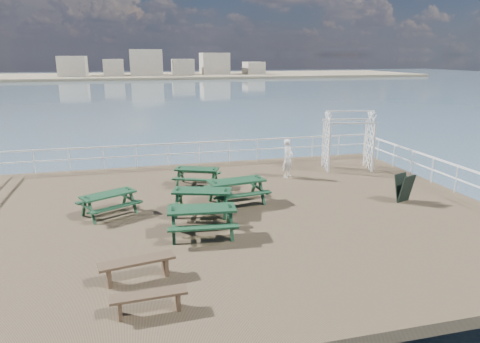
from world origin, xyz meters
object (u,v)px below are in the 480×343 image
picnic_table_d (202,196)px  trellis_arbor (348,143)px  picnic_table_e (202,215)px  picnic_table_b (197,173)px  picnic_table_c (237,186)px  person (288,158)px  flat_bench_near (149,298)px  flat_bench_far (137,265)px  picnic_table_a (109,199)px

picnic_table_d → trellis_arbor: (7.41, 4.06, 0.61)m
picnic_table_e → picnic_table_d: bearing=86.1°
picnic_table_b → picnic_table_e: 4.91m
picnic_table_c → trellis_arbor: bearing=20.2°
picnic_table_b → picnic_table_e: (-0.59, -4.88, 0.08)m
trellis_arbor → person: (-3.12, -0.60, -0.38)m
picnic_table_d → flat_bench_near: picnic_table_d is taller
person → picnic_table_c: bearing=-178.7°
flat_bench_near → flat_bench_far: size_ratio=0.87×
picnic_table_a → picnic_table_e: (2.71, -2.38, 0.08)m
picnic_table_d → flat_bench_far: picnic_table_d is taller
picnic_table_a → picnic_table_e: 3.60m
picnic_table_c → flat_bench_far: picnic_table_c is taller
picnic_table_b → person: bearing=27.9°
picnic_table_d → flat_bench_far: (-2.17, -3.95, -0.22)m
trellis_arbor → flat_bench_far: bearing=-129.1°
picnic_table_b → picnic_table_d: picnic_table_d is taller
picnic_table_e → flat_bench_far: 2.89m
picnic_table_d → trellis_arbor: size_ratio=0.84×
picnic_table_e → trellis_arbor: size_ratio=0.78×
picnic_table_a → picnic_table_d: 3.06m
picnic_table_a → picnic_table_d: (3.00, -0.61, 0.06)m
picnic_table_b → flat_bench_far: size_ratio=1.17×
picnic_table_b → picnic_table_c: bearing=-43.0°
picnic_table_a → person: person is taller
flat_bench_near → trellis_arbor: bearing=42.6°
flat_bench_near → picnic_table_e: bearing=62.6°
picnic_table_b → flat_bench_far: 7.48m
picnic_table_e → person: person is taller
picnic_table_e → flat_bench_far: (-1.88, -2.18, -0.24)m
picnic_table_c → trellis_arbor: (6.05, 3.32, 0.59)m
picnic_table_b → flat_bench_near: picnic_table_b is taller
picnic_table_a → flat_bench_far: (0.83, -4.56, -0.16)m
flat_bench_far → trellis_arbor: bearing=29.7°
picnic_table_c → person: size_ratio=1.33×
picnic_table_d → flat_bench_near: (-1.96, -5.40, -0.26)m
flat_bench_near → trellis_arbor: 13.34m
flat_bench_far → trellis_arbor: 12.52m
person → flat_bench_near: bearing=-166.8°
picnic_table_e → flat_bench_far: size_ratio=1.17×
picnic_table_b → trellis_arbor: bearing=30.5°
picnic_table_c → flat_bench_near: size_ratio=1.41×
picnic_table_e → flat_bench_far: picnic_table_e is taller
person → picnic_table_e: bearing=-172.8°
picnic_table_a → picnic_table_b: picnic_table_a is taller
picnic_table_d → person: person is taller
picnic_table_d → flat_bench_far: size_ratio=1.27×
person → trellis_arbor: bearing=-30.6°
picnic_table_b → picnic_table_c: (1.06, -2.37, 0.09)m
picnic_table_c → person: (2.93, 2.72, 0.21)m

